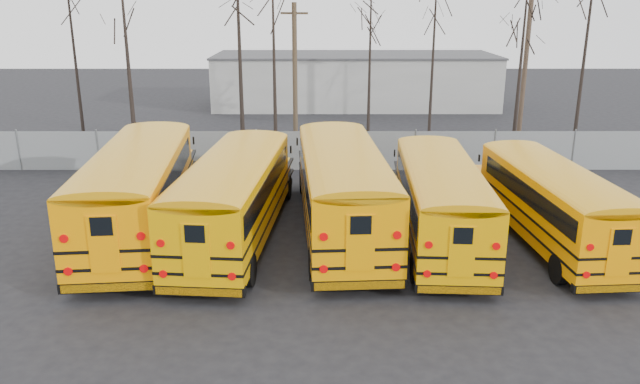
{
  "coord_description": "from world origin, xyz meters",
  "views": [
    {
      "loc": [
        -0.84,
        -18.63,
        8.34
      ],
      "look_at": [
        -0.81,
        3.04,
        1.6
      ],
      "focal_mm": 35.0,
      "sensor_mm": 36.0,
      "label": 1
    }
  ],
  "objects_px": {
    "bus_b": "(235,191)",
    "utility_pole_right": "(526,60)",
    "bus_c": "(342,183)",
    "utility_pole_left": "(295,80)",
    "bus_e": "(551,197)",
    "bus_a": "(139,184)",
    "bus_d": "(440,195)"
  },
  "relations": [
    {
      "from": "bus_a",
      "to": "utility_pole_right",
      "type": "height_order",
      "value": "utility_pole_right"
    },
    {
      "from": "bus_c",
      "to": "utility_pole_right",
      "type": "bearing_deg",
      "value": 51.85
    },
    {
      "from": "bus_b",
      "to": "bus_d",
      "type": "xyz_separation_m",
      "value": [
        7.2,
        -0.11,
        -0.1
      ]
    },
    {
      "from": "bus_c",
      "to": "utility_pole_left",
      "type": "relative_size",
      "value": 1.49
    },
    {
      "from": "bus_a",
      "to": "utility_pole_right",
      "type": "xyz_separation_m",
      "value": [
        19.08,
        17.12,
        2.77
      ]
    },
    {
      "from": "bus_d",
      "to": "bus_e",
      "type": "height_order",
      "value": "bus_d"
    },
    {
      "from": "bus_b",
      "to": "bus_c",
      "type": "xyz_separation_m",
      "value": [
        3.8,
        0.64,
        0.11
      ]
    },
    {
      "from": "bus_b",
      "to": "utility_pole_right",
      "type": "xyz_separation_m",
      "value": [
        15.56,
        17.65,
        2.89
      ]
    },
    {
      "from": "utility_pole_right",
      "to": "utility_pole_left",
      "type": "bearing_deg",
      "value": -159.43
    },
    {
      "from": "bus_c",
      "to": "utility_pole_right",
      "type": "xyz_separation_m",
      "value": [
        11.76,
        17.01,
        2.78
      ]
    },
    {
      "from": "bus_b",
      "to": "utility_pole_left",
      "type": "xyz_separation_m",
      "value": [
        1.69,
        12.34,
        2.33
      ]
    },
    {
      "from": "bus_b",
      "to": "bus_d",
      "type": "bearing_deg",
      "value": 3.9
    },
    {
      "from": "utility_pole_left",
      "to": "bus_b",
      "type": "bearing_deg",
      "value": -82.98
    },
    {
      "from": "bus_c",
      "to": "utility_pole_left",
      "type": "bearing_deg",
      "value": 96.73
    },
    {
      "from": "bus_e",
      "to": "utility_pole_left",
      "type": "bearing_deg",
      "value": 122.91
    },
    {
      "from": "bus_a",
      "to": "bus_c",
      "type": "relative_size",
      "value": 1.01
    },
    {
      "from": "bus_e",
      "to": "utility_pole_right",
      "type": "relative_size",
      "value": 1.13
    },
    {
      "from": "bus_e",
      "to": "utility_pole_left",
      "type": "distance_m",
      "value": 15.87
    },
    {
      "from": "bus_c",
      "to": "bus_b",
      "type": "bearing_deg",
      "value": -173.92
    },
    {
      "from": "utility_pole_left",
      "to": "utility_pole_right",
      "type": "relative_size",
      "value": 0.88
    },
    {
      "from": "bus_e",
      "to": "utility_pole_right",
      "type": "bearing_deg",
      "value": 72.01
    },
    {
      "from": "bus_d",
      "to": "utility_pole_right",
      "type": "height_order",
      "value": "utility_pole_right"
    },
    {
      "from": "bus_c",
      "to": "bus_d",
      "type": "relative_size",
      "value": 1.12
    },
    {
      "from": "bus_c",
      "to": "bus_d",
      "type": "bearing_deg",
      "value": -15.95
    },
    {
      "from": "bus_c",
      "to": "utility_pole_right",
      "type": "distance_m",
      "value": 20.86
    },
    {
      "from": "bus_b",
      "to": "utility_pole_right",
      "type": "relative_size",
      "value": 1.25
    },
    {
      "from": "bus_a",
      "to": "utility_pole_right",
      "type": "relative_size",
      "value": 1.33
    },
    {
      "from": "bus_a",
      "to": "utility_pole_left",
      "type": "bearing_deg",
      "value": 60.9
    },
    {
      "from": "utility_pole_right",
      "to": "bus_a",
      "type": "bearing_deg",
      "value": -138.49
    },
    {
      "from": "bus_a",
      "to": "bus_e",
      "type": "distance_m",
      "value": 14.63
    },
    {
      "from": "bus_a",
      "to": "bus_d",
      "type": "height_order",
      "value": "bus_a"
    },
    {
      "from": "bus_b",
      "to": "bus_e",
      "type": "distance_m",
      "value": 11.09
    }
  ]
}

